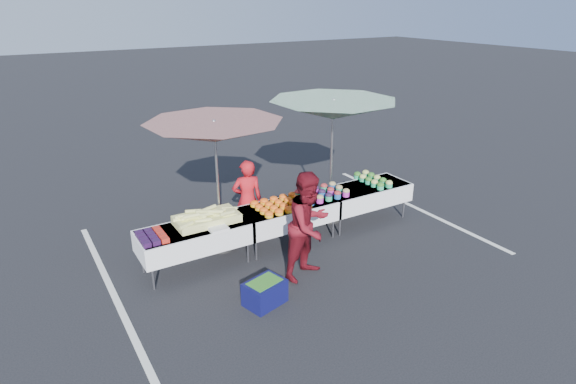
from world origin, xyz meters
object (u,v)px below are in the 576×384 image
customer (309,225)px  storage_bin (265,292)px  vendor (247,200)px  umbrella_right (333,111)px  umbrella_left (215,133)px  table_right (365,194)px  table_center (288,213)px  table_left (195,236)px

customer → storage_bin: size_ratio=2.67×
vendor → customer: customer is taller
customer → umbrella_right: (1.55, 1.56, 1.38)m
customer → umbrella_left: (-0.87, 1.56, 1.27)m
table_right → umbrella_right: (-0.56, 0.40, 1.68)m
umbrella_left → storage_bin: umbrella_left is taller
table_center → umbrella_left: size_ratio=0.64×
umbrella_left → storage_bin: bearing=-94.0°
table_center → storage_bin: table_center is taller
storage_bin → table_left: bearing=92.4°
table_center → vendor: 0.80m
table_left → table_right: bearing=0.0°
customer → storage_bin: 1.27m
storage_bin → vendor: bearing=54.3°
table_right → umbrella_right: size_ratio=0.57×
table_center → storage_bin: 2.04m
table_right → storage_bin: (-3.11, -1.52, -0.39)m
table_left → umbrella_left: (0.62, 0.40, 1.58)m
table_left → table_center: bearing=0.0°
umbrella_left → table_center: bearing=-18.7°
vendor → storage_bin: (-0.77, -2.07, -0.57)m
customer → storage_bin: (-1.01, -0.35, -0.70)m
customer → umbrella_right: umbrella_right is taller
table_left → umbrella_left: umbrella_left is taller
umbrella_right → table_right: bearing=-35.4°
table_center → table_right: bearing=0.0°
table_right → vendor: 2.42m
table_right → umbrella_left: 3.40m
umbrella_right → storage_bin: size_ratio=4.86×
umbrella_right → storage_bin: bearing=-143.1°
table_center → umbrella_left: bearing=161.3°
umbrella_right → storage_bin: 3.80m
table_left → umbrella_left: bearing=32.8°
table_center → storage_bin: bearing=-130.9°
umbrella_left → table_left: bearing=-147.2°
table_left → vendor: 1.38m
customer → table_center: bearing=57.3°
umbrella_left → storage_bin: size_ratio=4.34×
table_left → storage_bin: bearing=-72.2°
table_left → table_right: size_ratio=1.00×
customer → umbrella_left: size_ratio=0.61×
customer → umbrella_left: umbrella_left is taller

